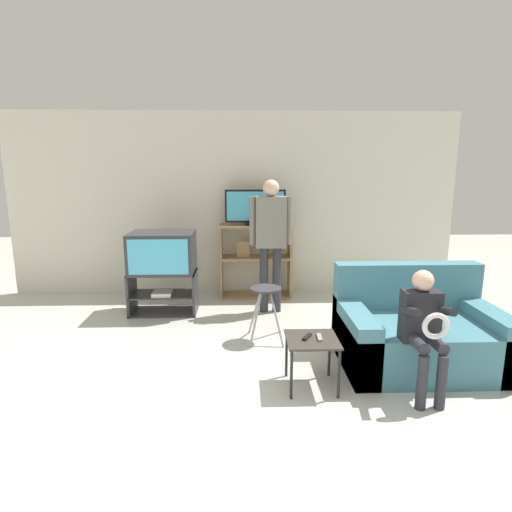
# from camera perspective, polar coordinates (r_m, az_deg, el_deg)

# --- Properties ---
(ground_plane) EXTENTS (18.00, 18.00, 0.00)m
(ground_plane) POSITION_cam_1_polar(r_m,az_deg,el_deg) (3.05, -4.01, -25.28)
(ground_plane) COLOR beige
(wall_back) EXTENTS (6.40, 0.06, 2.60)m
(wall_back) POSITION_cam_1_polar(r_m,az_deg,el_deg) (6.22, -2.97, 6.84)
(wall_back) COLOR silver
(wall_back) RESTS_ON ground_plane
(tv_stand) EXTENTS (0.84, 0.45, 0.54)m
(tv_stand) POSITION_cam_1_polar(r_m,az_deg,el_deg) (5.60, -12.22, -4.80)
(tv_stand) COLOR #38383D
(tv_stand) RESTS_ON ground_plane
(television_main) EXTENTS (0.79, 0.60, 0.51)m
(television_main) POSITION_cam_1_polar(r_m,az_deg,el_deg) (5.48, -12.36, 0.51)
(television_main) COLOR #2D2D33
(television_main) RESTS_ON tv_stand
(media_shelf) EXTENTS (1.01, 0.36, 1.04)m
(media_shelf) POSITION_cam_1_polar(r_m,az_deg,el_deg) (6.09, -0.07, -0.56)
(media_shelf) COLOR #9E7A51
(media_shelf) RESTS_ON ground_plane
(television_flat) EXTENTS (0.84, 0.20, 0.49)m
(television_flat) POSITION_cam_1_polar(r_m,az_deg,el_deg) (5.94, -0.10, 6.37)
(television_flat) COLOR black
(television_flat) RESTS_ON media_shelf
(folding_stool) EXTENTS (0.37, 0.44, 0.59)m
(folding_stool) POSITION_cam_1_polar(r_m,az_deg,el_deg) (4.56, 1.30, -5.59)
(folding_stool) COLOR #99999E
(folding_stool) RESTS_ON ground_plane
(snack_table) EXTENTS (0.43, 0.43, 0.44)m
(snack_table) POSITION_cam_1_polar(r_m,az_deg,el_deg) (3.68, 7.47, -11.68)
(snack_table) COLOR #38332D
(snack_table) RESTS_ON ground_plane
(remote_control_black) EXTENTS (0.10, 0.14, 0.02)m
(remote_control_black) POSITION_cam_1_polar(r_m,az_deg,el_deg) (3.66, 6.81, -10.65)
(remote_control_black) COLOR black
(remote_control_black) RESTS_ON snack_table
(remote_control_white) EXTENTS (0.05, 0.15, 0.02)m
(remote_control_white) POSITION_cam_1_polar(r_m,az_deg,el_deg) (3.66, 8.46, -10.69)
(remote_control_white) COLOR gray
(remote_control_white) RESTS_ON snack_table
(couch) EXTENTS (1.45, 1.00, 0.90)m
(couch) POSITION_cam_1_polar(r_m,az_deg,el_deg) (4.38, 20.74, -9.66)
(couch) COLOR teal
(couch) RESTS_ON ground_plane
(person_standing_adult) EXTENTS (0.53, 0.20, 1.69)m
(person_standing_adult) POSITION_cam_1_polar(r_m,az_deg,el_deg) (5.35, 1.97, 3.10)
(person_standing_adult) COLOR #2D2D33
(person_standing_adult) RESTS_ON ground_plane
(person_seated_child) EXTENTS (0.33, 0.43, 1.03)m
(person_seated_child) POSITION_cam_1_polar(r_m,az_deg,el_deg) (3.70, 21.46, -8.40)
(person_seated_child) COLOR #2D2D38
(person_seated_child) RESTS_ON ground_plane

